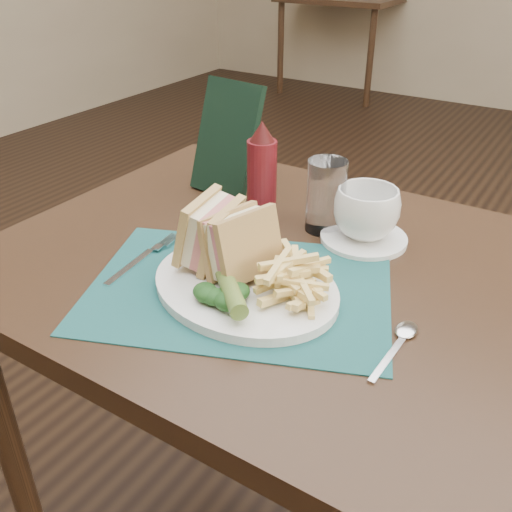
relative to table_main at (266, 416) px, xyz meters
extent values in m
plane|color=black|center=(0.00, 0.50, -0.38)|extent=(7.00, 7.00, 0.00)
cube|color=#174A4A|center=(0.02, -0.11, 0.38)|extent=(0.54, 0.46, 0.00)
cylinder|color=#4D6A28|center=(0.04, -0.17, 0.41)|extent=(0.11, 0.10, 0.03)
cylinder|color=white|center=(0.12, 0.13, 0.38)|extent=(0.17, 0.17, 0.01)
imported|color=white|center=(0.12, 0.13, 0.43)|extent=(0.15, 0.15, 0.09)
cylinder|color=silver|center=(0.04, 0.13, 0.44)|extent=(0.07, 0.07, 0.13)
cube|color=black|center=(-0.21, 0.18, 0.48)|extent=(0.15, 0.10, 0.22)
camera|label=1|loc=(0.43, -0.71, 0.85)|focal=40.00mm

